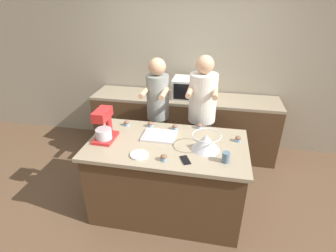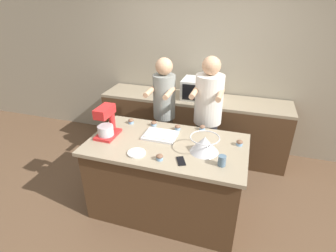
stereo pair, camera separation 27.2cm
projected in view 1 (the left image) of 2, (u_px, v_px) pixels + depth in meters
The scene contains 19 objects.
ground_plane at pixel (167, 206), 3.17m from camera, with size 16.00×16.00×0.00m, color brown.
back_wall at pixel (188, 63), 4.05m from camera, with size 10.00×0.06×2.70m.
island_counter at pixel (167, 177), 2.97m from camera, with size 1.68×0.93×0.89m.
back_counter at pixel (184, 124), 4.15m from camera, with size 2.80×0.60×0.92m.
person_left at pixel (158, 114), 3.48m from camera, with size 0.31×0.48×1.62m.
person_right at pixel (202, 117), 3.38m from camera, with size 0.36×0.51×1.67m.
stand_mixer at pixel (104, 126), 2.77m from camera, with size 0.20×0.30×0.35m.
mixing_bowl at pixel (206, 142), 2.62m from camera, with size 0.30×0.30×0.17m.
baking_tray at pixel (159, 135), 2.88m from camera, with size 0.36×0.28×0.04m.
microwave_oven at pixel (190, 88), 3.86m from camera, with size 0.51×0.38×0.29m.
cell_phone at pixel (185, 160), 2.48m from camera, with size 0.13×0.16×0.01m.
drinking_glass at pixel (226, 157), 2.44m from camera, with size 0.07×0.07×0.10m.
small_plate at pixel (139, 155), 2.55m from camera, with size 0.18×0.18×0.02m.
cupcake_0 at pixel (199, 126), 3.06m from camera, with size 0.07×0.07×0.06m.
cupcake_1 at pixel (127, 123), 3.13m from camera, with size 0.07×0.07×0.06m.
cupcake_2 at pixel (164, 157), 2.47m from camera, with size 0.07×0.07×0.06m.
cupcake_3 at pixel (238, 139), 2.79m from camera, with size 0.07×0.07×0.06m.
cupcake_4 at pixel (150, 124), 3.10m from camera, with size 0.07×0.07×0.06m.
cupcake_5 at pixel (175, 127), 3.04m from camera, with size 0.07×0.07×0.06m.
Camera 1 is at (0.47, -2.34, 2.31)m, focal length 28.00 mm.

